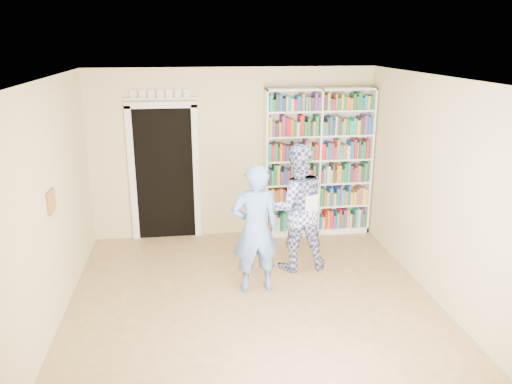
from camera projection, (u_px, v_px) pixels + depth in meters
floor at (255, 309)px, 5.99m from camera, size 5.00×5.00×0.00m
ceiling at (255, 80)px, 5.20m from camera, size 5.00×5.00×0.00m
wall_back at (234, 154)px, 7.96m from camera, size 4.50×0.00×4.50m
wall_left at (45, 212)px, 5.30m from camera, size 0.00×5.00×5.00m
wall_right at (443, 194)px, 5.89m from camera, size 0.00×5.00×5.00m
bookshelf at (318, 162)px, 8.03m from camera, size 1.73×0.32×2.38m
doorway at (164, 167)px, 7.84m from camera, size 1.10×0.08×2.43m
wall_art at (51, 202)px, 5.47m from camera, size 0.03×0.25×0.25m
man_blue at (255, 229)px, 6.23m from camera, size 0.65×0.46×1.67m
man_plaid at (296, 207)px, 6.85m from camera, size 0.89×0.70×1.79m
paper_sheet at (312, 206)px, 6.61m from camera, size 0.19×0.09×0.29m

